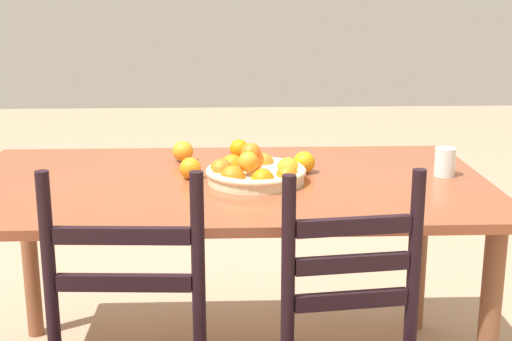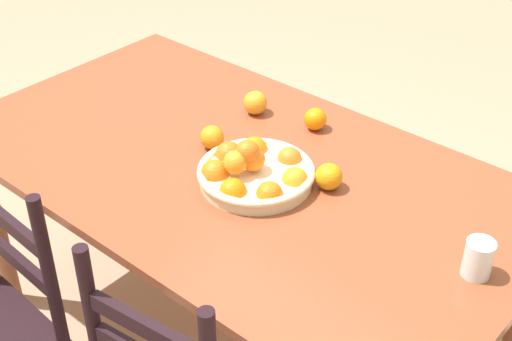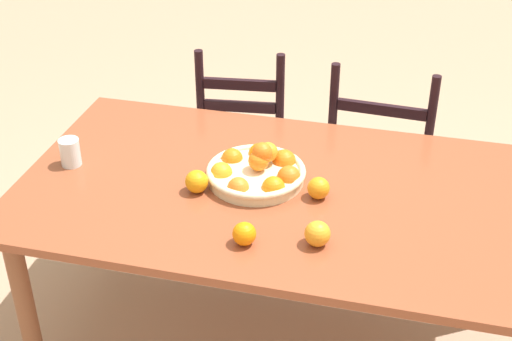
{
  "view_description": "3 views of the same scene",
  "coord_description": "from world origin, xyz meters",
  "px_view_note": "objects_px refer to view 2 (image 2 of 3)",
  "views": [
    {
      "loc": [
        -0.01,
        2.37,
        1.42
      ],
      "look_at": [
        -0.1,
        0.03,
        0.81
      ],
      "focal_mm": 50.57,
      "sensor_mm": 36.0,
      "label": 1
    },
    {
      "loc": [
        -1.22,
        1.32,
        1.97
      ],
      "look_at": [
        -0.1,
        0.03,
        0.81
      ],
      "focal_mm": 50.72,
      "sensor_mm": 36.0,
      "label": 2
    },
    {
      "loc": [
        0.4,
        -1.99,
        2.1
      ],
      "look_at": [
        -0.1,
        0.03,
        0.81
      ],
      "focal_mm": 50.84,
      "sensor_mm": 36.0,
      "label": 3
    }
  ],
  "objects_px": {
    "orange_loose_2": "(212,137)",
    "orange_loose_0": "(315,119)",
    "dining_table": "(237,188)",
    "fruit_bowl": "(254,172)",
    "drinking_glass": "(478,259)",
    "orange_loose_1": "(329,177)",
    "orange_loose_3": "(255,103)"
  },
  "relations": [
    {
      "from": "orange_loose_2",
      "to": "orange_loose_0",
      "type": "bearing_deg",
      "value": -120.09
    },
    {
      "from": "fruit_bowl",
      "to": "drinking_glass",
      "type": "distance_m",
      "value": 0.67
    },
    {
      "from": "dining_table",
      "to": "fruit_bowl",
      "type": "bearing_deg",
      "value": 161.15
    },
    {
      "from": "dining_table",
      "to": "orange_loose_0",
      "type": "relative_size",
      "value": 24.82
    },
    {
      "from": "orange_loose_0",
      "to": "orange_loose_2",
      "type": "relative_size",
      "value": 0.98
    },
    {
      "from": "fruit_bowl",
      "to": "orange_loose_0",
      "type": "height_order",
      "value": "fruit_bowl"
    },
    {
      "from": "orange_loose_1",
      "to": "drinking_glass",
      "type": "xyz_separation_m",
      "value": [
        -0.48,
        0.06,
        0.01
      ]
    },
    {
      "from": "orange_loose_0",
      "to": "orange_loose_1",
      "type": "xyz_separation_m",
      "value": [
        -0.23,
        0.24,
        0.0
      ]
    },
    {
      "from": "dining_table",
      "to": "drinking_glass",
      "type": "distance_m",
      "value": 0.77
    },
    {
      "from": "dining_table",
      "to": "drinking_glass",
      "type": "bearing_deg",
      "value": -178.17
    },
    {
      "from": "fruit_bowl",
      "to": "dining_table",
      "type": "bearing_deg",
      "value": -18.85
    },
    {
      "from": "dining_table",
      "to": "orange_loose_0",
      "type": "distance_m",
      "value": 0.35
    },
    {
      "from": "orange_loose_1",
      "to": "orange_loose_0",
      "type": "bearing_deg",
      "value": -46.41
    },
    {
      "from": "orange_loose_1",
      "to": "fruit_bowl",
      "type": "bearing_deg",
      "value": 33.12
    },
    {
      "from": "orange_loose_1",
      "to": "drinking_glass",
      "type": "bearing_deg",
      "value": 173.11
    },
    {
      "from": "orange_loose_3",
      "to": "drinking_glass",
      "type": "distance_m",
      "value": 0.95
    },
    {
      "from": "orange_loose_1",
      "to": "orange_loose_2",
      "type": "height_order",
      "value": "orange_loose_1"
    },
    {
      "from": "orange_loose_0",
      "to": "orange_loose_3",
      "type": "relative_size",
      "value": 0.92
    },
    {
      "from": "fruit_bowl",
      "to": "orange_loose_0",
      "type": "relative_size",
      "value": 4.7
    },
    {
      "from": "dining_table",
      "to": "drinking_glass",
      "type": "height_order",
      "value": "drinking_glass"
    },
    {
      "from": "dining_table",
      "to": "drinking_glass",
      "type": "relative_size",
      "value": 18.04
    },
    {
      "from": "orange_loose_0",
      "to": "orange_loose_1",
      "type": "relative_size",
      "value": 0.93
    },
    {
      "from": "dining_table",
      "to": "fruit_bowl",
      "type": "distance_m",
      "value": 0.16
    },
    {
      "from": "dining_table",
      "to": "orange_loose_2",
      "type": "bearing_deg",
      "value": -10.35
    },
    {
      "from": "fruit_bowl",
      "to": "orange_loose_1",
      "type": "xyz_separation_m",
      "value": [
        -0.18,
        -0.12,
        0.0
      ]
    },
    {
      "from": "fruit_bowl",
      "to": "orange_loose_3",
      "type": "height_order",
      "value": "fruit_bowl"
    },
    {
      "from": "orange_loose_2",
      "to": "orange_loose_3",
      "type": "height_order",
      "value": "orange_loose_3"
    },
    {
      "from": "fruit_bowl",
      "to": "orange_loose_2",
      "type": "relative_size",
      "value": 4.59
    },
    {
      "from": "fruit_bowl",
      "to": "drinking_glass",
      "type": "bearing_deg",
      "value": -174.98
    },
    {
      "from": "orange_loose_1",
      "to": "dining_table",
      "type": "bearing_deg",
      "value": 16.6
    },
    {
      "from": "orange_loose_0",
      "to": "orange_loose_2",
      "type": "distance_m",
      "value": 0.34
    },
    {
      "from": "orange_loose_2",
      "to": "drinking_glass",
      "type": "height_order",
      "value": "drinking_glass"
    }
  ]
}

